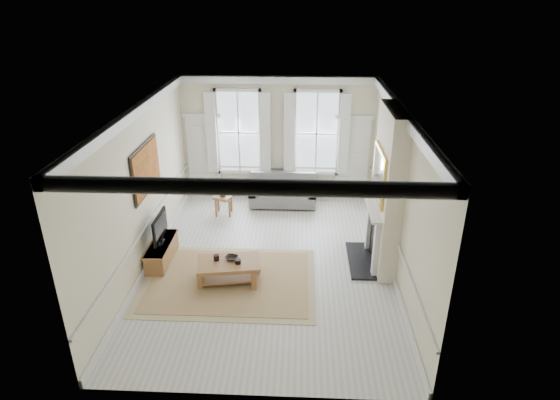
{
  "coord_description": "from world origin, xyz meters",
  "views": [
    {
      "loc": [
        0.64,
        -8.64,
        5.48
      ],
      "look_at": [
        0.21,
        0.61,
        1.25
      ],
      "focal_mm": 30.0,
      "sensor_mm": 36.0,
      "label": 1
    }
  ],
  "objects_px": {
    "side_table": "(223,200)",
    "coffee_table": "(229,265)",
    "sofa": "(283,192)",
    "tv_stand": "(162,252)"
  },
  "relations": [
    {
      "from": "sofa",
      "to": "side_table",
      "type": "distance_m",
      "value": 1.69
    },
    {
      "from": "side_table",
      "to": "coffee_table",
      "type": "height_order",
      "value": "side_table"
    },
    {
      "from": "side_table",
      "to": "coffee_table",
      "type": "xyz_separation_m",
      "value": [
        0.59,
        -3.09,
        -0.04
      ]
    },
    {
      "from": "coffee_table",
      "to": "sofa",
      "type": "bearing_deg",
      "value": 66.89
    },
    {
      "from": "coffee_table",
      "to": "tv_stand",
      "type": "relative_size",
      "value": 1.05
    },
    {
      "from": "sofa",
      "to": "side_table",
      "type": "xyz_separation_m",
      "value": [
        -1.53,
        -0.71,
        0.06
      ]
    },
    {
      "from": "tv_stand",
      "to": "sofa",
      "type": "bearing_deg",
      "value": 51.08
    },
    {
      "from": "sofa",
      "to": "tv_stand",
      "type": "distance_m",
      "value": 3.99
    },
    {
      "from": "sofa",
      "to": "coffee_table",
      "type": "xyz_separation_m",
      "value": [
        -0.94,
        -3.81,
        0.03
      ]
    },
    {
      "from": "sofa",
      "to": "side_table",
      "type": "bearing_deg",
      "value": -154.95
    }
  ]
}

